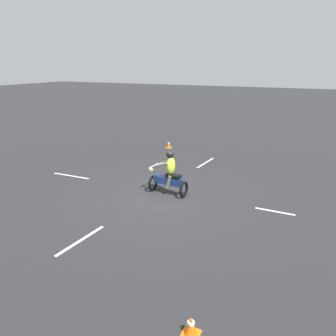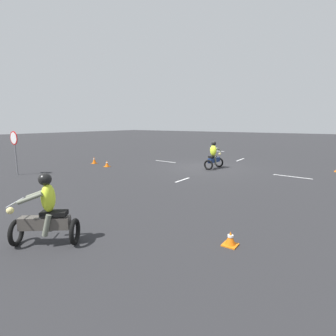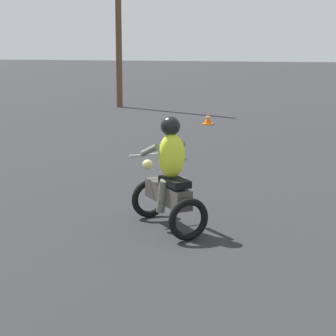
# 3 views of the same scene
# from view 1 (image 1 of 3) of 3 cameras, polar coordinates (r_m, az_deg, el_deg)

# --- Properties ---
(ground_plane) EXTENTS (120.00, 120.00, 0.00)m
(ground_plane) POSITION_cam_1_polar(r_m,az_deg,el_deg) (11.79, -1.45, -5.22)
(ground_plane) COLOR #28282B
(motorcycle_rider_foreground) EXTENTS (0.74, 1.53, 1.66)m
(motorcycle_rider_foreground) POSITION_cam_1_polar(r_m,az_deg,el_deg) (11.89, 0.15, -1.28)
(motorcycle_rider_foreground) COLOR black
(motorcycle_rider_foreground) RESTS_ON ground
(traffic_cone_near_right) EXTENTS (0.32, 0.32, 0.40)m
(traffic_cone_near_right) POSITION_cam_1_polar(r_m,az_deg,el_deg) (18.66, 0.10, 4.08)
(traffic_cone_near_right) COLOR orange
(traffic_cone_near_right) RESTS_ON ground
(traffic_cone_mid_center) EXTENTS (0.32, 0.32, 0.39)m
(traffic_cone_mid_center) POSITION_cam_1_polar(r_m,az_deg,el_deg) (6.42, 4.02, -25.81)
(traffic_cone_mid_center) COLOR orange
(traffic_cone_mid_center) RESTS_ON ground
(lane_stripe_e) EXTENTS (1.81, 0.23, 0.01)m
(lane_stripe_e) POSITION_cam_1_polar(r_m,az_deg,el_deg) (9.44, -14.94, -12.05)
(lane_stripe_e) COLOR silver
(lane_stripe_e) RESTS_ON ground
(lane_stripe_n) EXTENTS (0.11, 1.26, 0.01)m
(lane_stripe_n) POSITION_cam_1_polar(r_m,az_deg,el_deg) (11.31, 18.11, -7.19)
(lane_stripe_n) COLOR silver
(lane_stripe_n) RESTS_ON ground
(lane_stripe_w) EXTENTS (1.89, 0.26, 0.01)m
(lane_stripe_w) POSITION_cam_1_polar(r_m,az_deg,el_deg) (15.99, 6.56, 0.92)
(lane_stripe_w) COLOR silver
(lane_stripe_w) RESTS_ON ground
(lane_stripe_s) EXTENTS (0.16, 1.83, 0.01)m
(lane_stripe_s) POSITION_cam_1_polar(r_m,az_deg,el_deg) (14.64, -16.52, -1.31)
(lane_stripe_s) COLOR silver
(lane_stripe_s) RESTS_ON ground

